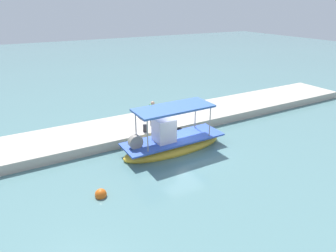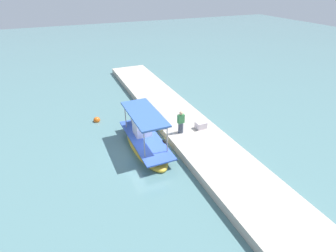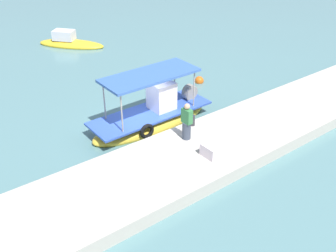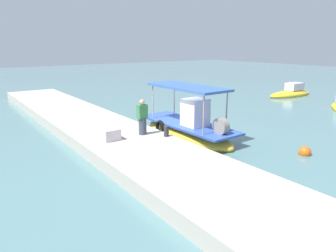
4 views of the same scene
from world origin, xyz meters
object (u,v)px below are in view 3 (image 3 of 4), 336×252
object	(u,v)px
main_fishing_boat	(153,116)
marker_buoy	(199,81)
mooring_bollard	(192,120)
moored_boat_near	(70,43)
cargo_crate	(211,151)
fisherman_near_bollard	(187,123)

from	to	relation	value
main_fishing_boat	marker_buoy	size ratio (longest dim) A/B	11.91
mooring_bollard	marker_buoy	size ratio (longest dim) A/B	0.93
moored_boat_near	cargo_crate	bearing A→B (deg)	-96.34
main_fishing_boat	cargo_crate	xyz separation A→B (m)	(-0.15, -4.38, 0.36)
main_fishing_boat	mooring_bollard	bearing A→B (deg)	-67.22
marker_buoy	moored_boat_near	world-z (taller)	moored_boat_near
main_fishing_boat	moored_boat_near	bearing A→B (deg)	82.25
fisherman_near_bollard	moored_boat_near	xyz separation A→B (m)	(1.95, 16.31, -1.15)
mooring_bollard	cargo_crate	bearing A→B (deg)	-112.55
fisherman_near_bollard	mooring_bollard	xyz separation A→B (m)	(0.94, 0.72, -0.52)
cargo_crate	marker_buoy	distance (m)	8.72
fisherman_near_bollard	main_fishing_boat	bearing A→B (deg)	87.84
main_fishing_boat	fisherman_near_bollard	distance (m)	2.86
main_fishing_boat	mooring_bollard	world-z (taller)	main_fishing_boat
mooring_bollard	main_fishing_boat	bearing A→B (deg)	112.78
main_fishing_boat	mooring_bollard	xyz separation A→B (m)	(0.84, -2.00, 0.36)
cargo_crate	main_fishing_boat	bearing A→B (deg)	88.07
main_fishing_boat	cargo_crate	distance (m)	4.40
main_fishing_boat	marker_buoy	distance (m)	5.76
cargo_crate	moored_boat_near	distance (m)	18.09
fisherman_near_bollard	cargo_crate	xyz separation A→B (m)	(-0.04, -1.66, -0.51)
fisherman_near_bollard	mooring_bollard	bearing A→B (deg)	37.34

